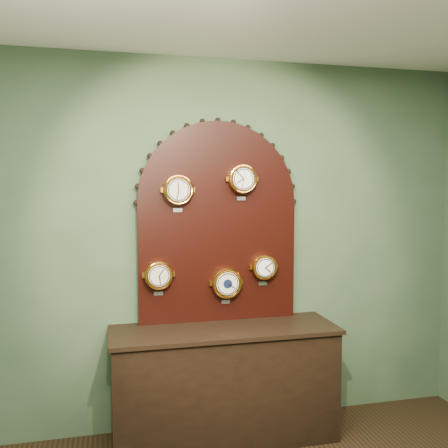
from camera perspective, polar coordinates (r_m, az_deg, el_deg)
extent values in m
plane|color=#3E563B|center=(3.73, -0.88, -2.46)|extent=(4.00, 0.00, 4.00)
cube|color=black|center=(3.73, 0.07, -18.40)|extent=(1.60, 0.50, 0.80)
cube|color=black|center=(3.69, -0.71, -4.40)|extent=(1.20, 0.06, 0.90)
cylinder|color=black|center=(3.65, -0.72, 2.60)|extent=(1.20, 0.06, 1.20)
cylinder|color=orange|center=(3.54, -5.42, 4.00)|extent=(0.20, 0.08, 0.20)
torus|color=orange|center=(3.50, -5.35, 3.99)|extent=(0.22, 0.02, 0.22)
cylinder|color=beige|center=(3.50, -5.33, 3.99)|extent=(0.16, 0.01, 0.16)
cube|color=#B8B8BF|center=(3.56, -5.45, 1.64)|extent=(0.06, 0.01, 0.03)
cylinder|color=orange|center=(3.63, 2.15, 5.29)|extent=(0.20, 0.08, 0.20)
torus|color=orange|center=(3.60, 2.29, 5.30)|extent=(0.22, 0.02, 0.22)
cylinder|color=white|center=(3.60, 2.32, 5.30)|extent=(0.16, 0.01, 0.16)
cube|color=#B8B8BF|center=(3.66, 2.04, 3.01)|extent=(0.07, 0.01, 0.03)
cylinder|color=orange|center=(3.58, -7.68, -5.94)|extent=(0.19, 0.08, 0.19)
torus|color=orange|center=(3.55, -7.63, -6.04)|extent=(0.21, 0.02, 0.21)
cylinder|color=beige|center=(3.54, -7.62, -6.06)|extent=(0.15, 0.01, 0.15)
cube|color=#B8B8BF|center=(3.63, -7.69, -8.07)|extent=(0.06, 0.01, 0.03)
cylinder|color=orange|center=(3.68, 0.29, -6.90)|extent=(0.21, 0.08, 0.21)
torus|color=orange|center=(3.65, 0.41, -7.00)|extent=(0.23, 0.02, 0.23)
cylinder|color=beige|center=(3.64, 0.44, -7.02)|extent=(0.17, 0.01, 0.17)
cube|color=#B8B8BF|center=(3.73, 0.20, -9.11)|extent=(0.07, 0.01, 0.03)
cylinder|color=#0D1439|center=(3.64, 0.45, -7.03)|extent=(0.07, 0.00, 0.07)
cylinder|color=orange|center=(3.74, 4.69, -5.02)|extent=(0.18, 0.08, 0.18)
torus|color=orange|center=(3.71, 4.84, -5.10)|extent=(0.19, 0.02, 0.19)
cylinder|color=white|center=(3.70, 4.87, -5.12)|extent=(0.14, 0.01, 0.14)
cube|color=#B8B8BF|center=(3.78, 4.56, -6.97)|extent=(0.06, 0.01, 0.03)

